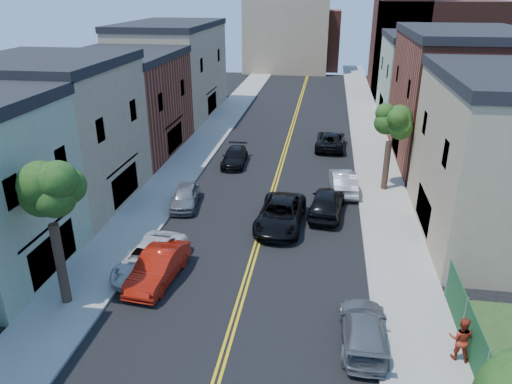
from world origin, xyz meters
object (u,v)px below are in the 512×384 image
at_px(black_car_left, 235,157).
at_px(dark_car_right_far, 330,140).
at_px(pedestrian_right, 461,339).
at_px(grey_car_right, 364,329).
at_px(red_sedan, 158,267).
at_px(silver_car_right, 343,181).
at_px(black_car_right, 327,202).
at_px(grey_car_left, 185,196).
at_px(black_suv_lane, 280,214).
at_px(white_pickup, 150,258).

bearing_deg(black_car_left, dark_car_right_far, 33.09).
bearing_deg(pedestrian_right, grey_car_right, 6.09).
relative_size(red_sedan, dark_car_right_far, 0.86).
relative_size(silver_car_right, pedestrian_right, 2.56).
height_order(black_car_left, black_car_right, black_car_right).
bearing_deg(grey_car_right, black_car_right, -82.10).
xyz_separation_m(black_car_left, grey_car_right, (9.30, -20.50, 0.01)).
xyz_separation_m(red_sedan, pedestrian_right, (13.43, -3.67, 0.30)).
bearing_deg(red_sedan, grey_car_left, 103.43).
bearing_deg(red_sedan, silver_car_right, 60.07).
xyz_separation_m(black_suv_lane, pedestrian_right, (8.03, -10.49, 0.28)).
relative_size(red_sedan, pedestrian_right, 2.53).
bearing_deg(grey_car_right, dark_car_right_far, -86.57).
height_order(red_sedan, black_car_right, black_car_right).
relative_size(grey_car_right, black_suv_lane, 0.80).
relative_size(dark_car_right_far, black_suv_lane, 0.94).
height_order(red_sedan, silver_car_right, silver_car_right).
relative_size(black_car_left, silver_car_right, 0.96).
bearing_deg(black_suv_lane, red_sedan, -125.31).
relative_size(red_sedan, grey_car_right, 1.02).
xyz_separation_m(white_pickup, black_car_left, (1.26, 16.51, -0.06)).
bearing_deg(black_car_left, grey_car_left, -103.81).
bearing_deg(pedestrian_right, black_suv_lane, -38.07).
height_order(grey_car_left, black_car_left, grey_car_left).
bearing_deg(black_car_right, black_suv_lane, 43.06).
relative_size(white_pickup, pedestrian_right, 2.79).
bearing_deg(white_pickup, grey_car_right, -14.63).
distance_m(grey_car_left, black_suv_lane, 6.86).
bearing_deg(silver_car_right, red_sedan, 49.24).
xyz_separation_m(white_pickup, grey_car_left, (-0.44, 7.94, -0.01)).
xyz_separation_m(white_pickup, black_car_right, (8.91, 8.05, 0.13)).
distance_m(red_sedan, black_car_left, 17.37).
bearing_deg(dark_car_right_far, silver_car_right, 97.57).
bearing_deg(grey_car_right, black_suv_lane, -65.90).
bearing_deg(grey_car_right, red_sedan, -17.59).
height_order(grey_car_right, pedestrian_right, pedestrian_right).
xyz_separation_m(dark_car_right_far, black_suv_lane, (-2.92, -16.14, 0.04)).
bearing_deg(pedestrian_right, silver_car_right, -61.37).
distance_m(grey_car_left, silver_car_right, 11.20).
distance_m(white_pickup, pedestrian_right, 14.87).
xyz_separation_m(white_pickup, dark_car_right_far, (9.05, 22.11, 0.04)).
height_order(black_suv_lane, pedestrian_right, pedestrian_right).
bearing_deg(grey_car_left, black_suv_lane, -23.85).
relative_size(grey_car_left, silver_car_right, 0.87).
bearing_deg(white_pickup, pedestrian_right, -11.64).
bearing_deg(black_car_right, silver_car_right, -99.00).
xyz_separation_m(grey_car_right, black_car_right, (-1.65, 12.03, 0.18)).
distance_m(red_sedan, white_pickup, 1.12).
bearing_deg(black_car_right, red_sedan, 53.68).
height_order(red_sedan, white_pickup, red_sedan).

